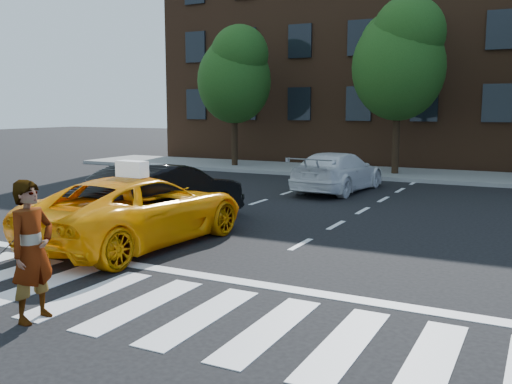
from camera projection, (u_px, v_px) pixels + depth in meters
ground at (89, 295)px, 8.56m from camera, size 120.00×120.00×0.00m
crosswalk at (89, 294)px, 8.56m from camera, size 13.00×2.40×0.01m
stop_line at (154, 268)px, 9.97m from camera, size 12.00×0.30×0.01m
sidewalk_far at (386, 173)px, 23.97m from camera, size 30.00×4.00×0.15m
building at (426, 46)px, 29.71m from camera, size 26.00×10.00×12.00m
tree_left at (235, 72)px, 26.03m from camera, size 3.39×3.38×6.50m
tree_mid at (400, 56)px, 22.59m from camera, size 3.69×3.69×7.10m
taxi at (140, 210)px, 11.72m from camera, size 2.69×5.24×1.41m
black_sedan at (163, 195)px, 13.41m from camera, size 1.99×4.70×1.51m
white_suv at (338, 172)px, 19.15m from camera, size 2.18×4.70×1.33m
woman at (32, 251)px, 7.41m from camera, size 0.46×0.69×1.87m
taxi_sign at (132, 169)px, 11.42m from camera, size 0.67×0.32×0.32m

